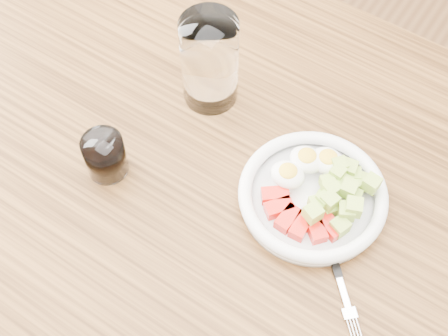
{
  "coord_description": "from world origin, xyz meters",
  "views": [
    {
      "loc": [
        0.26,
        -0.4,
        1.6
      ],
      "look_at": [
        -0.01,
        0.01,
        0.8
      ],
      "focal_mm": 50.0,
      "sensor_mm": 36.0,
      "label": 1
    }
  ],
  "objects": [
    {
      "name": "ground",
      "position": [
        0.0,
        0.0,
        0.0
      ],
      "size": [
        4.0,
        4.0,
        0.0
      ],
      "primitive_type": "plane",
      "color": "brown",
      "rests_on": "ground"
    },
    {
      "name": "dining_table",
      "position": [
        0.0,
        0.0,
        0.67
      ],
      "size": [
        1.5,
        0.9,
        0.77
      ],
      "color": "brown",
      "rests_on": "ground"
    },
    {
      "name": "bowl",
      "position": [
        0.12,
        0.05,
        0.79
      ],
      "size": [
        0.22,
        0.22,
        0.06
      ],
      "color": "white",
      "rests_on": "dining_table"
    },
    {
      "name": "fork",
      "position": [
        0.2,
        -0.03,
        0.77
      ],
      "size": [
        0.13,
        0.13,
        0.01
      ],
      "color": "black",
      "rests_on": "dining_table"
    },
    {
      "name": "water_glass",
      "position": [
        -0.12,
        0.13,
        0.85
      ],
      "size": [
        0.09,
        0.09,
        0.16
      ],
      "primitive_type": "cylinder",
      "color": "white",
      "rests_on": "dining_table"
    },
    {
      "name": "coffee_glass",
      "position": [
        -0.17,
        -0.07,
        0.81
      ],
      "size": [
        0.06,
        0.06,
        0.07
      ],
      "color": "white",
      "rests_on": "dining_table"
    }
  ]
}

